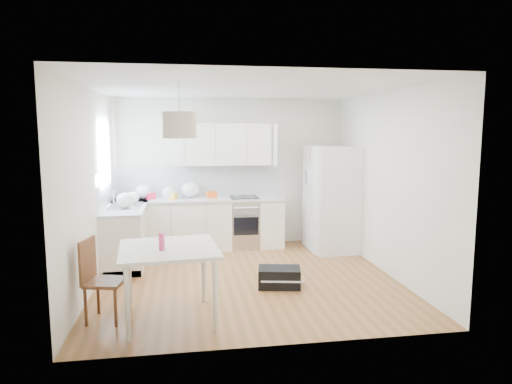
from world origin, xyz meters
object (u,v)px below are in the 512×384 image
at_px(refrigerator, 332,199).
at_px(gym_bag, 279,277).
at_px(dining_table, 169,256).
at_px(dining_chair, 106,280).

distance_m(refrigerator, gym_bag, 2.35).
xyz_separation_m(refrigerator, gym_bag, (-1.33, -1.76, -0.79)).
bearing_deg(gym_bag, dining_table, -137.75).
xyz_separation_m(refrigerator, dining_table, (-2.77, -2.64, -0.18)).
bearing_deg(dining_table, refrigerator, 38.21).
bearing_deg(dining_table, gym_bag, 25.84).
height_order(dining_table, dining_chair, dining_chair).
distance_m(dining_table, gym_bag, 1.80).
height_order(refrigerator, dining_chair, refrigerator).
bearing_deg(refrigerator, gym_bag, -128.56).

